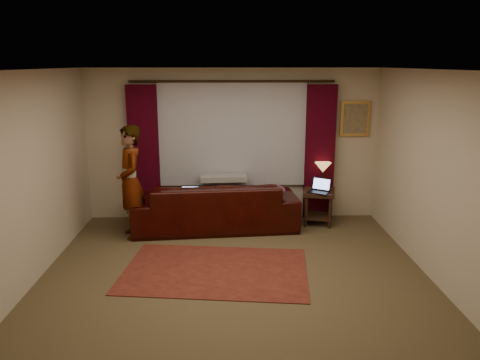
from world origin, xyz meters
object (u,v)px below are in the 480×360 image
object	(u,v)px
end_table	(318,207)
laptop_table	(319,186)
laptop_sofa	(190,195)
person	(131,182)
sofa	(215,196)
tiffany_lamp	(323,175)

from	to	relation	value
end_table	laptop_table	distance (m)	0.44
laptop_sofa	person	world-z (taller)	person
sofa	end_table	size ratio (longest dim) A/B	4.52
laptop_sofa	tiffany_lamp	size ratio (longest dim) A/B	0.74
sofa	end_table	world-z (taller)	sofa
end_table	laptop_table	bearing A→B (deg)	-104.27
laptop_table	person	world-z (taller)	person
end_table	person	bearing A→B (deg)	-170.56
sofa	laptop_table	bearing A→B (deg)	174.91
sofa	laptop_table	xyz separation A→B (m)	(1.71, -0.00, 0.17)
sofa	tiffany_lamp	world-z (taller)	sofa
person	laptop_table	bearing A→B (deg)	74.49
end_table	person	xyz separation A→B (m)	(-3.04, -0.51, 0.59)
end_table	laptop_sofa	bearing A→B (deg)	-169.07
tiffany_lamp	sofa	bearing A→B (deg)	-170.93
laptop_sofa	person	xyz separation A→B (m)	(-0.90, -0.09, 0.23)
sofa	laptop_sofa	xyz separation A→B (m)	(-0.39, -0.27, 0.11)
tiffany_lamp	laptop_table	xyz separation A→B (m)	(-0.12, -0.29, -0.11)
end_table	tiffany_lamp	size ratio (longest dim) A/B	1.33
laptop_sofa	laptop_table	distance (m)	2.12
sofa	end_table	xyz separation A→B (m)	(1.75, 0.14, -0.24)
sofa	person	size ratio (longest dim) A/B	1.51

